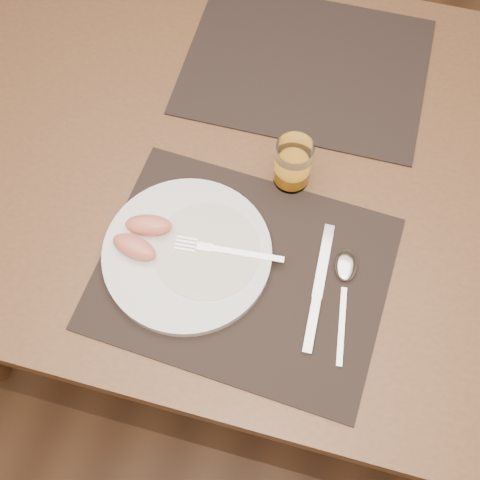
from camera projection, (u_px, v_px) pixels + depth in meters
The scene contains 11 objects.
ground at pixel (254, 303), 1.73m from camera, with size 5.00×5.00×0.00m, color #56341D.
table at pixel (261, 182), 1.13m from camera, with size 1.40×0.90×0.75m.
placemat_near at pixel (243, 273), 0.95m from camera, with size 0.45×0.35×0.00m, color black.
placemat_far at pixel (306, 66), 1.14m from camera, with size 0.45×0.35×0.00m, color black.
plate at pixel (187, 254), 0.96m from camera, with size 0.27×0.27×0.02m, color white.
plate_dressing at pixel (207, 250), 0.95m from camera, with size 0.17×0.17×0.00m.
fork at pixel (219, 250), 0.95m from camera, with size 0.18×0.03×0.00m.
knife at pixel (317, 297), 0.93m from camera, with size 0.02×0.22×0.01m.
spoon at pixel (345, 274), 0.94m from camera, with size 0.05×0.19×0.01m.
juice_glass at pixel (293, 165), 0.99m from camera, with size 0.06×0.06×0.09m.
grapefruit_wedges at pixel (142, 236), 0.95m from camera, with size 0.09×0.09×0.03m.
Camera 1 is at (0.11, -0.57, 1.63)m, focal length 45.00 mm.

